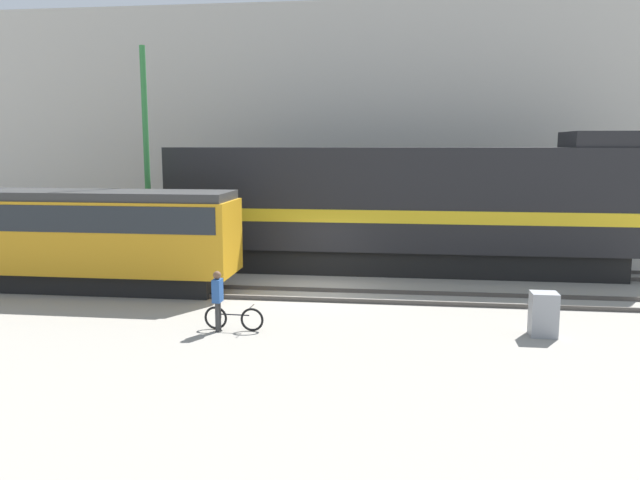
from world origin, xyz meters
TOP-DOWN VIEW (x-y plane):
  - ground_plane at (0.00, 0.00)m, footprint 120.00×120.00m
  - track_near at (0.00, -0.85)m, footprint 60.00×1.50m
  - track_far at (0.00, 3.82)m, footprint 60.00×1.51m
  - building_backdrop at (0.00, 12.97)m, footprint 39.68×6.00m
  - freight_locomotive at (2.93, 3.82)m, footprint 18.63×3.04m
  - streetcar at (-8.39, -0.85)m, footprint 11.14×2.54m
  - bicycle at (-1.69, -5.03)m, footprint 1.71×0.44m
  - person at (-2.10, -5.17)m, footprint 0.24×0.37m
  - utility_pole_left at (-6.79, 1.48)m, footprint 0.22×0.22m
  - signal_box at (6.73, -4.44)m, footprint 0.70×0.60m

SIDE VIEW (x-z plane):
  - ground_plane at x=0.00m, z-range 0.00..0.00m
  - track_near at x=0.00m, z-range 0.00..0.14m
  - track_far at x=0.00m, z-range 0.00..0.14m
  - bicycle at x=-1.69m, z-range -0.03..0.70m
  - signal_box at x=6.73m, z-range 0.00..1.20m
  - person at x=-2.10m, z-range 0.18..1.88m
  - streetcar at x=-8.39m, z-range 0.25..3.79m
  - freight_locomotive at x=2.93m, z-range -0.18..5.44m
  - utility_pole_left at x=-6.79m, z-range 0.00..8.78m
  - building_backdrop at x=0.00m, z-range 0.00..12.07m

